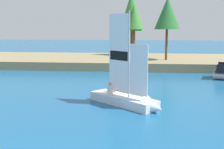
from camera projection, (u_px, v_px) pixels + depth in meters
name	position (u px, v px, depth m)	size (l,w,h in m)	color
shore_bank	(117.00, 61.00, 33.89)	(80.00, 11.88, 0.87)	#897A56
shoreline_tree_left	(132.00, 11.00, 35.84)	(3.13, 3.13, 7.98)	brown
shoreline_tree_midleft	(134.00, 18.00, 35.04)	(2.08, 2.08, 6.31)	brown
shoreline_tree_centre	(167.00, 13.00, 30.26)	(2.73, 2.73, 6.70)	brown
sailboat	(131.00, 99.00, 15.59)	(4.47, 4.01, 5.50)	silver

